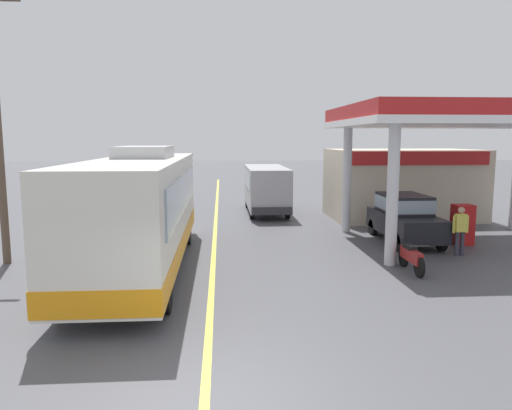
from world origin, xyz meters
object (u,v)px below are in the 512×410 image
Objects in this scene: coach_bus_main at (141,212)px; minibus_opposing_lane at (266,185)px; motorcycle_parked_forecourt at (411,257)px; pedestrian_near_pump at (460,228)px; car_at_pump at (404,216)px.

coach_bus_main is 11.82m from minibus_opposing_lane.
motorcycle_parked_forecourt is 1.08× the size of pedestrian_near_pump.
motorcycle_parked_forecourt is (3.22, -11.78, -1.03)m from minibus_opposing_lane.
car_at_pump is at bearing 114.89° from pedestrian_near_pump.
coach_bus_main is 2.63× the size of car_at_pump.
pedestrian_near_pump is (10.43, 0.85, -0.79)m from coach_bus_main.
car_at_pump is 0.69× the size of minibus_opposing_lane.
car_at_pump is 8.95m from minibus_opposing_lane.
car_at_pump is 2.53× the size of pedestrian_near_pump.
motorcycle_parked_forecourt is at bearing -108.30° from car_at_pump.
motorcycle_parked_forecourt is at bearing -7.00° from coach_bus_main.
coach_bus_main reaches higher than motorcycle_parked_forecourt.
minibus_opposing_lane is (4.79, 10.80, -0.25)m from coach_bus_main.
motorcycle_parked_forecourt is (-1.36, -4.10, -0.57)m from car_at_pump.
pedestrian_near_pump is at bearing 37.20° from motorcycle_parked_forecourt.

